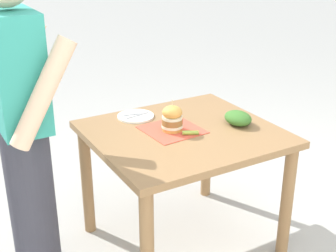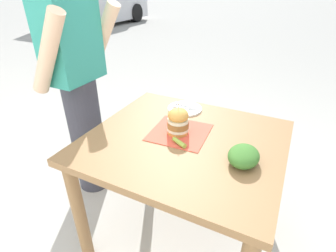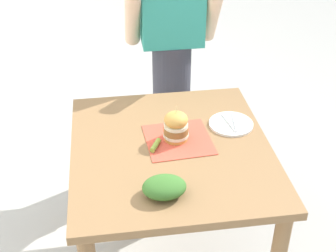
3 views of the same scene
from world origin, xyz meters
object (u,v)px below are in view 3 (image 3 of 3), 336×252
Objects in this scene: patio_table at (171,167)px; sandwich at (176,126)px; pickle_spear at (156,145)px; side_plate_with_forks at (231,124)px; diner_across_table at (172,45)px; side_salad at (164,187)px.

sandwich is at bearing 60.54° from patio_table.
sandwich is 2.02× the size of pickle_spear.
sandwich reaches higher than patio_table.
diner_across_table is at bearing 105.39° from side_plate_with_forks.
side_salad is (-0.11, -0.38, -0.04)m from sandwich.
sandwich is at bearing 74.18° from side_salad.
pickle_spear is 0.41× the size of side_plate_with_forks.
pickle_spear is 0.05× the size of diner_across_table.
patio_table is 0.37m from side_plate_with_forks.
pickle_spear is at bearing 89.42° from side_salad.
pickle_spear reaches higher than patio_table.
side_plate_with_forks is at bearing 49.23° from side_salad.
diner_across_table is at bearing 82.84° from sandwich.
sandwich is 0.13m from pickle_spear.
sandwich is 1.00× the size of side_salad.
side_salad reaches higher than pickle_spear.
patio_table is 0.89m from diner_across_table.
side_plate_with_forks reaches higher than patio_table.
pickle_spear is 0.50× the size of side_salad.
side_plate_with_forks is (0.29, 0.08, -0.07)m from sandwich.
side_salad is 1.18m from diner_across_table.
side_salad is (-0.08, -0.32, 0.16)m from patio_table.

